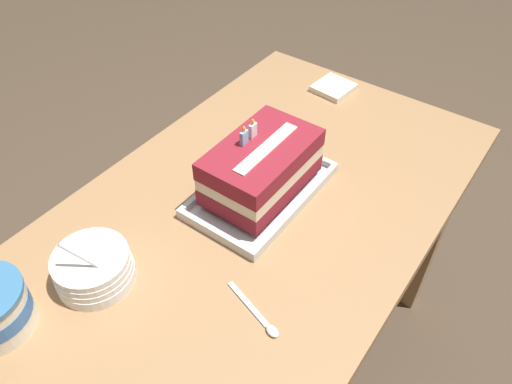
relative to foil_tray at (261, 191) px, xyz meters
name	(u,v)px	position (x,y,z in m)	size (l,w,h in m)	color
ground_plane	(252,371)	(-0.06, -0.01, -0.76)	(8.00, 8.00, 0.00)	#4C3D2D
dining_table	(251,244)	(-0.06, -0.01, -0.12)	(1.22, 0.70, 0.75)	#9E754C
foil_tray	(261,191)	(0.00, 0.00, 0.00)	(0.33, 0.20, 0.02)	silver
birthday_cake	(261,166)	(0.00, 0.00, 0.07)	(0.25, 0.16, 0.16)	maroon
bowl_stack	(93,268)	(-0.37, 0.12, 0.03)	(0.15, 0.15, 0.13)	white
serving_spoon_near_tray	(262,319)	(-0.26, -0.19, 0.00)	(0.05, 0.14, 0.01)	silver
napkin_pile	(334,88)	(0.46, 0.08, 0.00)	(0.11, 0.11, 0.02)	silver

